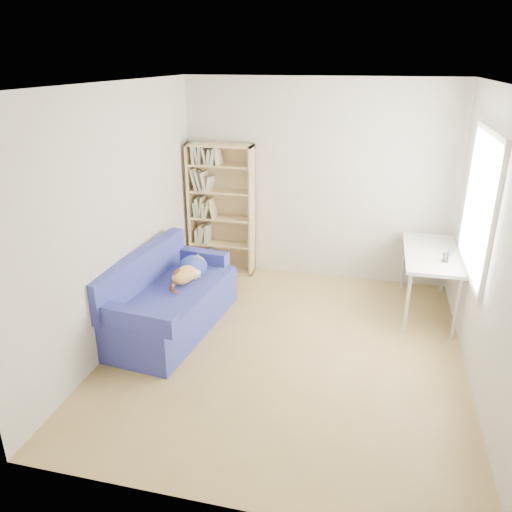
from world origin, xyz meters
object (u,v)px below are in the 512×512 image
Objects in this scene: sofa at (169,300)px; desk at (431,257)px; bookshelf at (222,215)px; pen_cup at (446,257)px.

sofa is 3.00m from desk.
pen_cup is at bearing -17.45° from bookshelf.
desk is at bearing -12.79° from bookshelf.
desk is 8.73× the size of pen_cup.
pen_cup reaches higher than sofa.
bookshelf is at bearing 167.21° from desk.
sofa is 12.37× the size of pen_cup.
pen_cup is (2.90, 0.79, 0.48)m from sofa.
sofa is 1.42× the size of desk.
pen_cup is at bearing -66.81° from desk.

